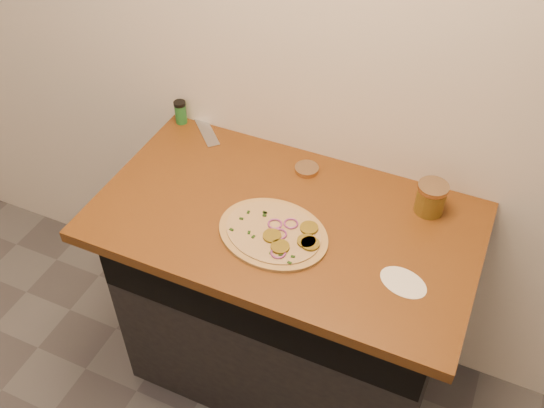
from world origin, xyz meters
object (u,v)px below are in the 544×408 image
at_px(pizza, 275,233).
at_px(salsa_jar, 431,198).
at_px(chefs_knife, 198,114).
at_px(spice_shaker, 181,112).

bearing_deg(pizza, salsa_jar, 36.87).
height_order(chefs_knife, salsa_jar, salsa_jar).
distance_m(pizza, salsa_jar, 0.50).
relative_size(pizza, spice_shaker, 4.50).
xyz_separation_m(chefs_knife, salsa_jar, (0.91, -0.16, 0.05)).
xyz_separation_m(pizza, chefs_knife, (-0.52, 0.45, -0.00)).
height_order(chefs_knife, spice_shaker, spice_shaker).
xyz_separation_m(pizza, spice_shaker, (-0.55, 0.39, 0.04)).
relative_size(pizza, salsa_jar, 3.84).
xyz_separation_m(chefs_knife, spice_shaker, (-0.04, -0.06, 0.04)).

